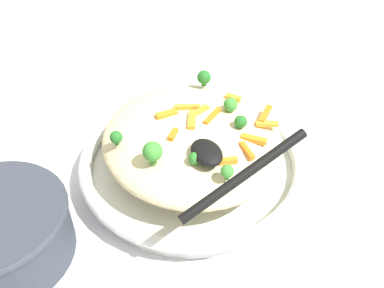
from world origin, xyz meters
name	(u,v)px	position (x,y,z in m)	size (l,w,h in m)	color
ground_plane	(192,174)	(0.00, 0.00, 0.00)	(2.40, 2.40, 0.00)	silver
serving_bowl	(192,163)	(0.00, 0.00, 0.02)	(0.35, 0.35, 0.04)	silver
pasta_mound	(192,139)	(0.00, 0.00, 0.08)	(0.29, 0.27, 0.07)	beige
carrot_piece_0	(192,121)	(0.00, 0.00, 0.11)	(0.04, 0.01, 0.01)	orange
carrot_piece_1	(208,147)	(0.06, 0.00, 0.11)	(0.03, 0.01, 0.01)	orange
carrot_piece_2	(267,124)	(0.04, 0.10, 0.10)	(0.03, 0.01, 0.01)	orange
carrot_piece_3	(166,114)	(-0.03, -0.03, 0.11)	(0.03, 0.01, 0.01)	orange
carrot_piece_4	(247,150)	(0.08, 0.05, 0.10)	(0.03, 0.01, 0.01)	orange
carrot_piece_5	(173,135)	(0.02, -0.04, 0.11)	(0.02, 0.01, 0.01)	orange
carrot_piece_6	(254,139)	(0.06, 0.07, 0.10)	(0.04, 0.01, 0.01)	orange
carrot_piece_7	(233,98)	(-0.04, 0.09, 0.10)	(0.02, 0.01, 0.01)	orange
carrot_piece_8	(200,111)	(-0.02, 0.02, 0.11)	(0.03, 0.01, 0.01)	orange
carrot_piece_9	(228,161)	(0.09, 0.01, 0.10)	(0.02, 0.01, 0.01)	orange
carrot_piece_10	(265,114)	(0.02, 0.11, 0.10)	(0.04, 0.01, 0.01)	orange
carrot_piece_11	(187,107)	(-0.03, 0.01, 0.11)	(0.04, 0.01, 0.01)	orange
carrot_piece_12	(213,117)	(0.00, 0.03, 0.11)	(0.04, 0.01, 0.01)	orange
broccoli_floret_0	(204,78)	(-0.10, 0.06, 0.12)	(0.02, 0.02, 0.03)	#205B1C
broccoli_floret_1	(117,139)	(0.00, -0.11, 0.11)	(0.02, 0.02, 0.02)	#205B1C
broccoli_floret_2	(195,158)	(0.08, -0.03, 0.11)	(0.02, 0.02, 0.02)	#296820
broccoli_floret_3	(153,152)	(0.06, -0.08, 0.12)	(0.03, 0.03, 0.03)	#377928
broccoli_floret_4	(230,105)	(-0.01, 0.07, 0.12)	(0.02, 0.02, 0.02)	#377928
broccoli_floret_5	(241,122)	(0.03, 0.06, 0.11)	(0.02, 0.02, 0.02)	#205B1C
broccoli_floret_6	(231,171)	(0.12, 0.00, 0.11)	(0.02, 0.02, 0.02)	#377928
serving_spoon	(220,160)	(0.11, -0.01, 0.13)	(0.13, 0.17, 0.07)	black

